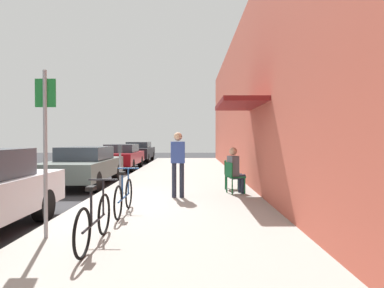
% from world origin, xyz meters
% --- Properties ---
extents(ground_plane, '(60.00, 60.00, 0.00)m').
position_xyz_m(ground_plane, '(0.00, 0.00, 0.00)').
color(ground_plane, '#2D2D30').
extents(sidewalk_slab, '(4.50, 32.00, 0.12)m').
position_xyz_m(sidewalk_slab, '(2.25, 2.00, 0.06)').
color(sidewalk_slab, '#9E9B93').
rests_on(sidewalk_slab, ground_plane).
extents(building_facade, '(1.40, 32.00, 6.15)m').
position_xyz_m(building_facade, '(4.65, 2.00, 3.07)').
color(building_facade, '#BC5442').
rests_on(building_facade, ground_plane).
extents(parked_car_1, '(1.80, 4.40, 1.36)m').
position_xyz_m(parked_car_1, '(-1.10, 3.98, 0.71)').
color(parked_car_1, '#47514C').
rests_on(parked_car_1, ground_plane).
extents(parked_car_2, '(1.80, 4.40, 1.34)m').
position_xyz_m(parked_car_2, '(-1.10, 10.04, 0.71)').
color(parked_car_2, maroon).
rests_on(parked_car_2, ground_plane).
extents(parked_car_3, '(1.80, 4.40, 1.40)m').
position_xyz_m(parked_car_3, '(-1.10, 15.71, 0.74)').
color(parked_car_3, black).
rests_on(parked_car_3, ground_plane).
extents(parking_meter, '(0.12, 0.10, 1.32)m').
position_xyz_m(parking_meter, '(0.45, 2.57, 0.89)').
color(parking_meter, slate).
rests_on(parking_meter, sidewalk_slab).
extents(street_sign, '(0.32, 0.06, 2.60)m').
position_xyz_m(street_sign, '(0.40, -2.49, 1.64)').
color(street_sign, gray).
rests_on(street_sign, sidewalk_slab).
extents(bicycle_0, '(0.46, 1.71, 0.90)m').
position_xyz_m(bicycle_0, '(1.26, -2.86, 0.48)').
color(bicycle_0, black).
rests_on(bicycle_0, sidewalk_slab).
extents(bicycle_1, '(0.46, 1.71, 0.90)m').
position_xyz_m(bicycle_1, '(1.28, -0.87, 0.48)').
color(bicycle_1, black).
rests_on(bicycle_1, sidewalk_slab).
extents(cafe_chair_0, '(0.55, 0.55, 0.87)m').
position_xyz_m(cafe_chair_0, '(3.82, 1.63, 0.62)').
color(cafe_chair_0, '#14592D').
rests_on(cafe_chair_0, sidewalk_slab).
extents(seated_patron_0, '(0.50, 0.46, 1.29)m').
position_xyz_m(seated_patron_0, '(3.88, 1.65, 0.82)').
color(seated_patron_0, '#232838').
rests_on(seated_patron_0, sidewalk_slab).
extents(cafe_chair_1, '(0.51, 0.51, 0.87)m').
position_xyz_m(cafe_chair_1, '(3.82, 2.50, 0.62)').
color(cafe_chair_1, '#14592D').
rests_on(cafe_chair_1, sidewalk_slab).
extents(pedestrian_standing, '(0.36, 0.22, 1.70)m').
position_xyz_m(pedestrian_standing, '(2.31, 0.98, 1.12)').
color(pedestrian_standing, '#232838').
rests_on(pedestrian_standing, sidewalk_slab).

